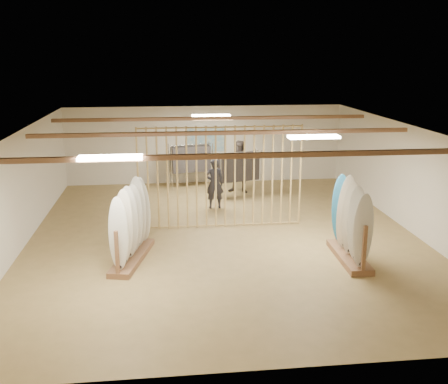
{
  "coord_description": "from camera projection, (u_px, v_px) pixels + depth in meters",
  "views": [
    {
      "loc": [
        -1.49,
        -12.84,
        4.64
      ],
      "look_at": [
        0.0,
        0.0,
        1.2
      ],
      "focal_mm": 42.0,
      "sensor_mm": 36.0,
      "label": 1
    }
  ],
  "objects": [
    {
      "name": "wall_right",
      "position": [
        411.0,
        179.0,
        13.88
      ],
      "size": [
        0.0,
        12.0,
        12.0
      ],
      "primitive_type": "plane",
      "rotation": [
        1.57,
        0.0,
        -1.57
      ],
      "color": "white",
      "rests_on": "ground"
    },
    {
      "name": "rack_right",
      "position": [
        350.0,
        233.0,
        11.99
      ],
      "size": [
        0.59,
        2.01,
        1.9
      ],
      "rotation": [
        0.0,
        0.0,
        -0.03
      ],
      "color": "brown",
      "rests_on": "floor"
    },
    {
      "name": "shopper_a",
      "position": [
        214.0,
        180.0,
        15.97
      ],
      "size": [
        0.65,
        0.45,
        1.76
      ],
      "primitive_type": "imported",
      "rotation": [
        0.0,
        0.0,
        3.17
      ],
      "color": "#24232A",
      "rests_on": "floor"
    },
    {
      "name": "ceiling_slats",
      "position": [
        224.0,
        133.0,
        12.98
      ],
      "size": [
        9.5,
        6.12,
        0.1
      ],
      "primitive_type": "cube",
      "color": "brown",
      "rests_on": "ground"
    },
    {
      "name": "floor",
      "position": [
        224.0,
        236.0,
        13.68
      ],
      "size": [
        12.0,
        12.0,
        0.0
      ],
      "primitive_type": "plane",
      "color": "#A4864F",
      "rests_on": "ground"
    },
    {
      "name": "wall_left",
      "position": [
        21.0,
        190.0,
        12.77
      ],
      "size": [
        0.0,
        12.0,
        12.0
      ],
      "primitive_type": "plane",
      "rotation": [
        1.57,
        0.0,
        1.57
      ],
      "color": "white",
      "rests_on": "ground"
    },
    {
      "name": "rack_left",
      "position": [
        131.0,
        235.0,
        11.97
      ],
      "size": [
        0.99,
        2.28,
        1.79
      ],
      "rotation": [
        0.0,
        0.0,
        -0.23
      ],
      "color": "brown",
      "rests_on": "floor"
    },
    {
      "name": "shopper_b",
      "position": [
        241.0,
        164.0,
        17.71
      ],
      "size": [
        1.19,
        1.07,
        2.03
      ],
      "primitive_type": "imported",
      "rotation": [
        0.0,
        0.0,
        -0.37
      ],
      "color": "#372E2A",
      "rests_on": "floor"
    },
    {
      "name": "wall_back",
      "position": [
        205.0,
        145.0,
        19.08
      ],
      "size": [
        12.0,
        0.0,
        12.0
      ],
      "primitive_type": "plane",
      "rotation": [
        1.57,
        0.0,
        0.0
      ],
      "color": "white",
      "rests_on": "ground"
    },
    {
      "name": "bamboo_partition",
      "position": [
        221.0,
        177.0,
        14.09
      ],
      "size": [
        4.45,
        0.05,
        2.78
      ],
      "color": "tan",
      "rests_on": "ground"
    },
    {
      "name": "ceiling",
      "position": [
        224.0,
        130.0,
        12.96
      ],
      "size": [
        12.0,
        12.0,
        0.0
      ],
      "primitive_type": "plane",
      "rotation": [
        3.14,
        0.0,
        0.0
      ],
      "color": "gray",
      "rests_on": "ground"
    },
    {
      "name": "wall_front",
      "position": [
        272.0,
        285.0,
        7.56
      ],
      "size": [
        12.0,
        0.0,
        12.0
      ],
      "primitive_type": "plane",
      "rotation": [
        -1.57,
        0.0,
        0.0
      ],
      "color": "white",
      "rests_on": "ground"
    },
    {
      "name": "poster",
      "position": [
        205.0,
        139.0,
        19.01
      ],
      "size": [
        1.4,
        0.03,
        0.9
      ],
      "primitive_type": "cube",
      "color": "teal",
      "rests_on": "ground"
    },
    {
      "name": "light_panels",
      "position": [
        224.0,
        132.0,
        12.98
      ],
      "size": [
        1.2,
        0.35,
        0.06
      ],
      "primitive_type": "cube",
      "color": "white",
      "rests_on": "ground"
    },
    {
      "name": "clothing_rack_b",
      "position": [
        239.0,
        167.0,
        17.14
      ],
      "size": [
        1.4,
        0.76,
        1.56
      ],
      "rotation": [
        0.0,
        0.0,
        0.31
      ],
      "color": "silver",
      "rests_on": "floor"
    },
    {
      "name": "clothing_rack_a",
      "position": [
        191.0,
        159.0,
        18.39
      ],
      "size": [
        1.45,
        0.66,
        1.59
      ],
      "rotation": [
        0.0,
        0.0,
        0.22
      ],
      "color": "silver",
      "rests_on": "floor"
    }
  ]
}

